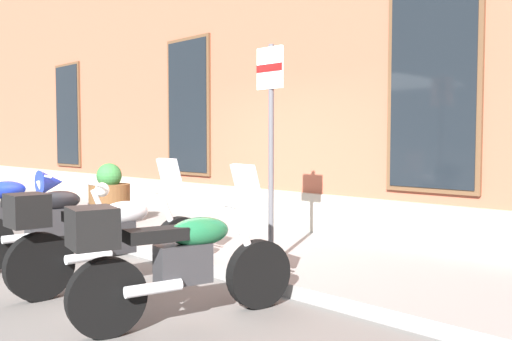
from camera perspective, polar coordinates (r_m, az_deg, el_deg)
ground_plane at (r=6.87m, az=-10.84°, el=-9.31°), size 140.00×140.00×0.00m
sidewalk at (r=7.60m, az=-3.06°, el=-7.53°), size 30.00×2.47×0.13m
motorcycle_blue_sport at (r=8.11m, az=-24.84°, el=-3.51°), size 0.62×2.15×1.06m
motorcycle_black_naked at (r=6.90m, az=-20.63°, el=-5.36°), size 0.62×2.16×0.95m
motorcycle_silver_touring at (r=5.67m, az=-15.59°, el=-6.52°), size 0.62×2.18×1.29m
motorcycle_green_touring at (r=4.46m, az=-8.43°, el=-9.13°), size 0.80×1.93×1.28m
parking_sign at (r=5.79m, az=1.55°, el=5.00°), size 0.36×0.07×2.36m
barrel_planter at (r=9.06m, az=-15.16°, el=-2.90°), size 0.68×0.68×0.98m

